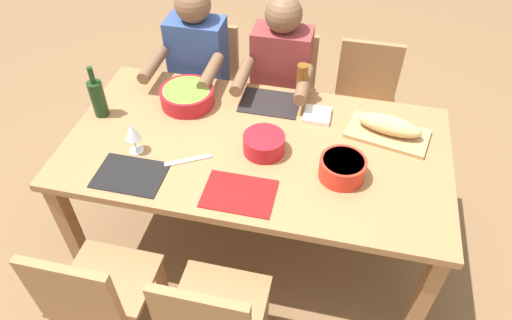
% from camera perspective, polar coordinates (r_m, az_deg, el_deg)
% --- Properties ---
extents(ground_plane, '(8.00, 8.00, 0.00)m').
position_cam_1_polar(ground_plane, '(2.87, 0.00, -9.03)').
color(ground_plane, brown).
extents(dining_table, '(1.89, 1.00, 0.74)m').
position_cam_1_polar(dining_table, '(2.37, 0.00, 0.59)').
color(dining_table, '#9E7044').
rests_on(dining_table, ground_plane).
extents(chair_near_left, '(0.40, 0.40, 0.85)m').
position_cam_1_polar(chair_near_left, '(2.20, -18.98, -15.39)').
color(chair_near_left, '#9E7044').
rests_on(chair_near_left, ground_plane).
extents(chair_far_left, '(0.40, 0.40, 0.85)m').
position_cam_1_polar(chair_far_left, '(3.21, -5.89, 9.59)').
color(chair_far_left, '#9E7044').
rests_on(chair_far_left, ground_plane).
extents(diner_far_left, '(0.41, 0.53, 1.20)m').
position_cam_1_polar(diner_far_left, '(2.95, -7.26, 11.01)').
color(diner_far_left, '#2D2D38').
rests_on(diner_far_left, ground_plane).
extents(chair_far_right, '(0.40, 0.40, 0.85)m').
position_cam_1_polar(chair_far_right, '(3.09, 13.00, 6.96)').
color(chair_far_right, '#9E7044').
rests_on(chair_far_right, ground_plane).
extents(chair_far_center, '(0.40, 0.40, 0.85)m').
position_cam_1_polar(chair_far_center, '(3.11, 3.39, 8.41)').
color(chair_far_center, '#9E7044').
rests_on(chair_far_center, ground_plane).
extents(diner_far_center, '(0.41, 0.53, 1.20)m').
position_cam_1_polar(diner_far_center, '(2.84, 2.90, 9.81)').
color(diner_far_center, '#2D2D38').
rests_on(diner_far_center, ground_plane).
extents(serving_bowl_fruit, '(0.21, 0.21, 0.10)m').
position_cam_1_polar(serving_bowl_fruit, '(2.15, 10.51, -0.87)').
color(serving_bowl_fruit, red).
rests_on(serving_bowl_fruit, dining_table).
extents(serving_bowl_greens, '(0.20, 0.20, 0.09)m').
position_cam_1_polar(serving_bowl_greens, '(2.25, 0.98, 2.13)').
color(serving_bowl_greens, '#B21923').
rests_on(serving_bowl_greens, dining_table).
extents(serving_bowl_salad, '(0.29, 0.29, 0.09)m').
position_cam_1_polar(serving_bowl_salad, '(2.57, -8.40, 7.79)').
color(serving_bowl_salad, '#B21923').
rests_on(serving_bowl_salad, dining_table).
extents(cutting_board, '(0.44, 0.30, 0.02)m').
position_cam_1_polar(cutting_board, '(2.45, 15.75, 3.13)').
color(cutting_board, tan).
rests_on(cutting_board, dining_table).
extents(bread_loaf, '(0.34, 0.17, 0.09)m').
position_cam_1_polar(bread_loaf, '(2.42, 16.00, 4.11)').
color(bread_loaf, tan).
rests_on(bread_loaf, cutting_board).
extents(wine_bottle, '(0.08, 0.08, 0.29)m').
position_cam_1_polar(wine_bottle, '(2.57, -18.75, 7.24)').
color(wine_bottle, '#193819').
rests_on(wine_bottle, dining_table).
extents(beer_bottle, '(0.06, 0.06, 0.22)m').
position_cam_1_polar(beer_bottle, '(2.55, 5.59, 9.37)').
color(beer_bottle, brown).
rests_on(beer_bottle, dining_table).
extents(wine_glass, '(0.08, 0.08, 0.17)m').
position_cam_1_polar(wine_glass, '(2.28, -14.85, 3.23)').
color(wine_glass, silver).
rests_on(wine_glass, dining_table).
extents(placemat_near_left, '(0.32, 0.23, 0.01)m').
position_cam_1_polar(placemat_near_left, '(2.24, -15.10, -1.78)').
color(placemat_near_left, black).
rests_on(placemat_near_left, dining_table).
extents(placemat_near_center, '(0.32, 0.23, 0.01)m').
position_cam_1_polar(placemat_near_center, '(2.08, -2.08, -4.12)').
color(placemat_near_center, maroon).
rests_on(placemat_near_center, dining_table).
extents(placemat_far_center, '(0.32, 0.23, 0.01)m').
position_cam_1_polar(placemat_far_center, '(2.57, 1.69, 6.99)').
color(placemat_far_center, black).
rests_on(placemat_far_center, dining_table).
extents(carving_knife, '(0.21, 0.13, 0.01)m').
position_cam_1_polar(carving_knife, '(2.25, -8.26, -0.03)').
color(carving_knife, silver).
rests_on(carving_knife, dining_table).
extents(napkin_stack, '(0.14, 0.14, 0.02)m').
position_cam_1_polar(napkin_stack, '(2.49, 7.47, 5.46)').
color(napkin_stack, white).
rests_on(napkin_stack, dining_table).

